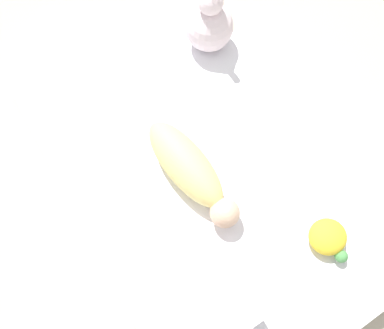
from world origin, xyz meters
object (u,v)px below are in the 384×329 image
bunny_plush (209,24)px  turtle_plush (328,238)px  pillow (194,304)px  swaddled_baby (189,169)px

bunny_plush → turtle_plush: size_ratio=2.26×
turtle_plush → pillow: bearing=-97.3°
pillow → swaddled_baby: bearing=149.9°
pillow → bunny_plush: size_ratio=0.92×
pillow → turtle_plush: 0.53m
turtle_plush → bunny_plush: bearing=172.8°
swaddled_baby → pillow: 0.47m
pillow → turtle_plush: bearing=82.7°
swaddled_baby → turtle_plush: 0.56m
swaddled_baby → bunny_plush: (-0.50, 0.41, 0.04)m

